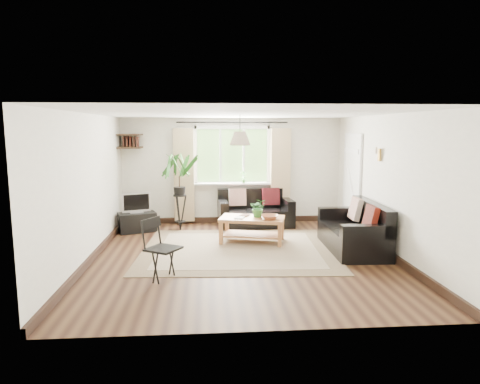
{
  "coord_description": "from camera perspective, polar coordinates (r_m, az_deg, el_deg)",
  "views": [
    {
      "loc": [
        -0.57,
        -7.04,
        2.15
      ],
      "look_at": [
        0.0,
        0.4,
        1.05
      ],
      "focal_mm": 32.0,
      "sensor_mm": 36.0,
      "label": 1
    }
  ],
  "objects": [
    {
      "name": "pendant_lamp",
      "position": [
        7.46,
        0.0,
        7.62
      ],
      "size": [
        0.36,
        0.36,
        0.54
      ],
      "primitive_type": null,
      "color": "beige",
      "rests_on": "ceiling"
    },
    {
      "name": "ceiling",
      "position": [
        7.06,
        0.25,
        10.42
      ],
      "size": [
        5.5,
        5.5,
        0.0
      ],
      "primitive_type": "plane",
      "rotation": [
        3.14,
        0.0,
        0.0
      ],
      "color": "white",
      "rests_on": "floor"
    },
    {
      "name": "corner_shelf",
      "position": [
        9.69,
        -14.47,
        6.59
      ],
      "size": [
        0.5,
        0.5,
        0.34
      ],
      "primitive_type": null,
      "color": "black",
      "rests_on": "wall_back"
    },
    {
      "name": "wall_left",
      "position": [
        7.36,
        -19.55,
        0.49
      ],
      "size": [
        0.02,
        5.5,
        2.4
      ],
      "primitive_type": "cube",
      "color": "white",
      "rests_on": "floor"
    },
    {
      "name": "door",
      "position": [
        9.32,
        14.69,
        1.03
      ],
      "size": [
        0.06,
        0.96,
        2.06
      ],
      "primitive_type": "cube",
      "color": "silver",
      "rests_on": "wall_right"
    },
    {
      "name": "sofa_right",
      "position": [
        7.9,
        14.8,
        -4.62
      ],
      "size": [
        1.76,
        0.92,
        0.82
      ],
      "primitive_type": null,
      "rotation": [
        0.0,
        0.0,
        -1.6
      ],
      "color": "black",
      "rests_on": "floor"
    },
    {
      "name": "window",
      "position": [
        9.78,
        -1.04,
        4.87
      ],
      "size": [
        2.5,
        0.16,
        2.16
      ],
      "primitive_type": null,
      "color": "white",
      "rests_on": "wall_back"
    },
    {
      "name": "wall_front",
      "position": [
        4.43,
        3.12,
        -4.01
      ],
      "size": [
        5.0,
        0.02,
        2.4
      ],
      "primitive_type": "cube",
      "color": "white",
      "rests_on": "floor"
    },
    {
      "name": "floor",
      "position": [
        7.38,
        0.24,
        -8.55
      ],
      "size": [
        5.5,
        5.5,
        0.0
      ],
      "primitive_type": "plane",
      "color": "black",
      "rests_on": "ground"
    },
    {
      "name": "coffee_table",
      "position": [
        8.19,
        1.63,
        -5.07
      ],
      "size": [
        1.32,
        0.93,
        0.49
      ],
      "primitive_type": null,
      "rotation": [
        0.0,
        0.0,
        -0.25
      ],
      "color": "#995732",
      "rests_on": "floor"
    },
    {
      "name": "tv_stand",
      "position": [
        9.3,
        -13.55,
        -3.93
      ],
      "size": [
        0.86,
        0.66,
        0.41
      ],
      "primitive_type": "cube",
      "rotation": [
        0.0,
        0.0,
        0.35
      ],
      "color": "black",
      "rests_on": "floor"
    },
    {
      "name": "folding_chair",
      "position": [
        6.25,
        -10.18,
        -7.6
      ],
      "size": [
        0.63,
        0.63,
        0.88
      ],
      "primitive_type": null,
      "rotation": [
        0.0,
        0.0,
        1.02
      ],
      "color": "black",
      "rests_on": "floor"
    },
    {
      "name": "book_b",
      "position": [
        8.29,
        0.13,
        -3.08
      ],
      "size": [
        0.22,
        0.25,
        0.02
      ],
      "primitive_type": "imported",
      "rotation": [
        0.0,
        0.0,
        -0.41
      ],
      "color": "#512E20",
      "rests_on": "coffee_table"
    },
    {
      "name": "table_plant",
      "position": [
        8.14,
        2.46,
        -2.13
      ],
      "size": [
        0.35,
        0.31,
        0.35
      ],
      "primitive_type": "imported",
      "rotation": [
        0.0,
        0.0,
        -0.12
      ],
      "color": "#2F702D",
      "rests_on": "coffee_table"
    },
    {
      "name": "tv",
      "position": [
        9.22,
        -13.67,
        -1.34
      ],
      "size": [
        0.61,
        0.38,
        0.45
      ],
      "primitive_type": null,
      "rotation": [
        0.0,
        0.0,
        0.35
      ],
      "color": "#A5A5AA",
      "rests_on": "tv_stand"
    },
    {
      "name": "wall_back",
      "position": [
        9.85,
        -1.04,
        2.85
      ],
      "size": [
        5.0,
        0.02,
        2.4
      ],
      "primitive_type": "cube",
      "color": "white",
      "rests_on": "floor"
    },
    {
      "name": "rug",
      "position": [
        7.76,
        -0.29,
        -7.62
      ],
      "size": [
        3.56,
        3.1,
        0.02
      ],
      "primitive_type": "cube",
      "rotation": [
        0.0,
        0.0,
        -0.06
      ],
      "color": "#BEB293",
      "rests_on": "floor"
    },
    {
      "name": "bowl",
      "position": [
        7.98,
        4.01,
        -3.35
      ],
      "size": [
        0.36,
        0.36,
        0.08
      ],
      "primitive_type": "imported",
      "rotation": [
        0.0,
        0.0,
        -0.14
      ],
      "color": "#995535",
      "rests_on": "coffee_table"
    },
    {
      "name": "sofa_back",
      "position": [
        9.54,
        2.08,
        -2.28
      ],
      "size": [
        1.68,
        0.92,
        0.77
      ],
      "primitive_type": null,
      "rotation": [
        0.0,
        0.0,
        0.06
      ],
      "color": "black",
      "rests_on": "floor"
    },
    {
      "name": "wall_right",
      "position": [
        7.73,
        19.04,
        0.87
      ],
      "size": [
        0.02,
        5.5,
        2.4
      ],
      "primitive_type": "cube",
      "color": "white",
      "rests_on": "floor"
    },
    {
      "name": "book_a",
      "position": [
        8.07,
        -0.62,
        -3.41
      ],
      "size": [
        0.22,
        0.26,
        0.02
      ],
      "primitive_type": "imported",
      "rotation": [
        0.0,
        0.0,
        -0.32
      ],
      "color": "white",
      "rests_on": "coffee_table"
    },
    {
      "name": "palm_stand",
      "position": [
        9.19,
        -8.06,
        -0.01
      ],
      "size": [
        0.68,
        0.68,
        1.64
      ],
      "primitive_type": null,
      "rotation": [
        0.0,
        0.0,
        0.06
      ],
      "color": "black",
      "rests_on": "floor"
    },
    {
      "name": "wall_sconce",
      "position": [
        7.94,
        17.91,
        5.03
      ],
      "size": [
        0.12,
        0.12,
        0.28
      ],
      "primitive_type": null,
      "color": "beige",
      "rests_on": "wall_right"
    },
    {
      "name": "sill_plant",
      "position": [
        9.76,
        0.47,
        2.01
      ],
      "size": [
        0.14,
        0.1,
        0.27
      ],
      "primitive_type": "imported",
      "color": "#2D6023",
      "rests_on": "window"
    }
  ]
}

